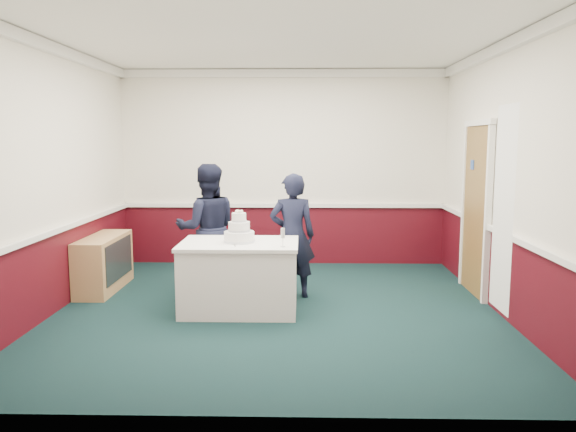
{
  "coord_description": "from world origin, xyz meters",
  "views": [
    {
      "loc": [
        0.27,
        -6.2,
        1.92
      ],
      "look_at": [
        0.13,
        -0.1,
        1.1
      ],
      "focal_mm": 35.0,
      "sensor_mm": 36.0,
      "label": 1
    }
  ],
  "objects_px": {
    "champagne_flute": "(283,234)",
    "cake_knife": "(235,245)",
    "cake_table": "(240,276)",
    "person_woman": "(292,236)",
    "person_man": "(207,229)",
    "wedding_cake": "(239,232)",
    "sideboard": "(104,263)"
  },
  "relations": [
    {
      "from": "champagne_flute",
      "to": "cake_knife",
      "type": "bearing_deg",
      "value": 171.42
    },
    {
      "from": "cake_table",
      "to": "person_woman",
      "type": "xyz_separation_m",
      "value": [
        0.59,
        0.58,
        0.37
      ]
    },
    {
      "from": "person_woman",
      "to": "cake_knife",
      "type": "bearing_deg",
      "value": 47.42
    },
    {
      "from": "cake_knife",
      "to": "champagne_flute",
      "type": "xyz_separation_m",
      "value": [
        0.53,
        -0.08,
        0.14
      ]
    },
    {
      "from": "person_man",
      "to": "person_woman",
      "type": "distance_m",
      "value": 1.1
    },
    {
      "from": "cake_table",
      "to": "person_man",
      "type": "relative_size",
      "value": 0.81
    },
    {
      "from": "champagne_flute",
      "to": "person_man",
      "type": "bearing_deg",
      "value": 133.0
    },
    {
      "from": "cake_knife",
      "to": "person_man",
      "type": "relative_size",
      "value": 0.13
    },
    {
      "from": "cake_table",
      "to": "wedding_cake",
      "type": "xyz_separation_m",
      "value": [
        0.0,
        0.0,
        0.5
      ]
    },
    {
      "from": "sideboard",
      "to": "champagne_flute",
      "type": "xyz_separation_m",
      "value": [
        2.36,
        -1.13,
        0.58
      ]
    },
    {
      "from": "sideboard",
      "to": "cake_knife",
      "type": "xyz_separation_m",
      "value": [
        1.83,
        -1.05,
        0.44
      ]
    },
    {
      "from": "champagne_flute",
      "to": "wedding_cake",
      "type": "bearing_deg",
      "value": 150.75
    },
    {
      "from": "wedding_cake",
      "to": "sideboard",
      "type": "bearing_deg",
      "value": 155.4
    },
    {
      "from": "cake_table",
      "to": "person_man",
      "type": "xyz_separation_m",
      "value": [
        -0.49,
        0.78,
        0.42
      ]
    },
    {
      "from": "sideboard",
      "to": "champagne_flute",
      "type": "relative_size",
      "value": 5.85
    },
    {
      "from": "cake_knife",
      "to": "person_man",
      "type": "distance_m",
      "value": 1.09
    },
    {
      "from": "wedding_cake",
      "to": "cake_table",
      "type": "bearing_deg",
      "value": -90.0
    },
    {
      "from": "sideboard",
      "to": "cake_table",
      "type": "distance_m",
      "value": 2.04
    },
    {
      "from": "sideboard",
      "to": "wedding_cake",
      "type": "height_order",
      "value": "wedding_cake"
    },
    {
      "from": "sideboard",
      "to": "person_man",
      "type": "relative_size",
      "value": 0.73
    },
    {
      "from": "person_man",
      "to": "cake_table",
      "type": "bearing_deg",
      "value": 110.46
    },
    {
      "from": "person_man",
      "to": "person_woman",
      "type": "relative_size",
      "value": 1.07
    },
    {
      "from": "sideboard",
      "to": "champagne_flute",
      "type": "height_order",
      "value": "champagne_flute"
    },
    {
      "from": "cake_knife",
      "to": "champagne_flute",
      "type": "bearing_deg",
      "value": -19.58
    },
    {
      "from": "cake_knife",
      "to": "person_woman",
      "type": "height_order",
      "value": "person_woman"
    },
    {
      "from": "sideboard",
      "to": "cake_table",
      "type": "xyz_separation_m",
      "value": [
        1.86,
        -0.85,
        0.05
      ]
    },
    {
      "from": "wedding_cake",
      "to": "person_woman",
      "type": "relative_size",
      "value": 0.24
    },
    {
      "from": "cake_table",
      "to": "cake_knife",
      "type": "height_order",
      "value": "cake_knife"
    },
    {
      "from": "wedding_cake",
      "to": "person_man",
      "type": "height_order",
      "value": "person_man"
    },
    {
      "from": "cake_knife",
      "to": "champagne_flute",
      "type": "distance_m",
      "value": 0.55
    },
    {
      "from": "sideboard",
      "to": "person_man",
      "type": "height_order",
      "value": "person_man"
    },
    {
      "from": "person_man",
      "to": "person_woman",
      "type": "height_order",
      "value": "person_man"
    }
  ]
}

